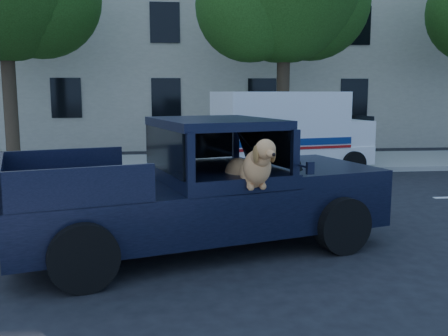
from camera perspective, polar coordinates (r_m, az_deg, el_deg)
The scene contains 6 objects.
ground at distance 7.81m, azimuth -14.36°, elevation -9.80°, with size 120.00×120.00×0.00m, color black.
far_sidewalk at distance 16.74m, azimuth -10.00°, elevation 0.43°, with size 60.00×4.00×0.15m, color gray.
lane_stripes at distance 11.04m, azimuth -1.50°, elevation -4.05°, with size 21.60×0.14×0.01m, color silver, non-canonical shape.
building_main at distance 24.00m, azimuth -1.77°, elevation 13.61°, with size 26.00×6.00×9.00m, color beige.
pickup_truck at distance 7.79m, azimuth -3.44°, elevation -4.33°, with size 6.07×3.74×2.03m.
mail_truck at distance 14.96m, azimuth 7.34°, elevation 3.36°, with size 4.81×3.08×2.45m.
Camera 1 is at (1.12, -7.33, 2.44)m, focal length 40.00 mm.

